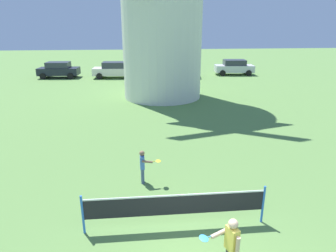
{
  "coord_description": "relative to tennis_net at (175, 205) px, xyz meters",
  "views": [
    {
      "loc": [
        -1.13,
        -4.66,
        5.12
      ],
      "look_at": [
        -0.31,
        3.86,
        2.16
      ],
      "focal_mm": 31.69,
      "sensor_mm": 36.0,
      "label": 1
    }
  ],
  "objects": [
    {
      "name": "parked_car_black",
      "position": [
        -8.8,
        24.09,
        0.12
      ],
      "size": [
        3.97,
        2.04,
        1.56
      ],
      "color": "#1E232D",
      "rests_on": "ground_plane"
    },
    {
      "name": "parked_car_silver",
      "position": [
        9.19,
        24.26,
        0.13
      ],
      "size": [
        4.12,
        2.15,
        1.56
      ],
      "color": "silver",
      "rests_on": "ground_plane"
    },
    {
      "name": "parked_car_cream",
      "position": [
        -3.17,
        23.56,
        0.13
      ],
      "size": [
        4.47,
        2.04,
        1.56
      ],
      "color": "silver",
      "rests_on": "ground_plane"
    },
    {
      "name": "player_near",
      "position": [
        0.96,
        -1.65,
        0.1
      ],
      "size": [
        0.85,
        0.45,
        1.38
      ],
      "color": "#333338",
      "rests_on": "ground_plane"
    },
    {
      "name": "player_far",
      "position": [
        -0.79,
        2.44,
        -0.02
      ],
      "size": [
        0.71,
        0.45,
        1.18
      ],
      "color": "slate",
      "rests_on": "ground_plane"
    },
    {
      "name": "tennis_net",
      "position": [
        0.0,
        0.0,
        0.0
      ],
      "size": [
        4.79,
        0.06,
        1.1
      ],
      "color": "blue",
      "rests_on": "ground_plane"
    },
    {
      "name": "parked_car_green",
      "position": [
        3.07,
        23.22,
        0.13
      ],
      "size": [
        4.19,
        2.34,
        1.56
      ],
      "color": "#1E6638",
      "rests_on": "ground_plane"
    }
  ]
}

